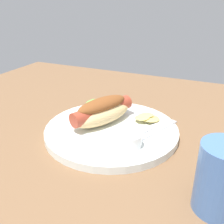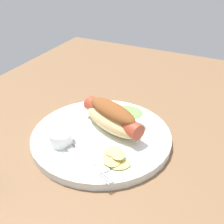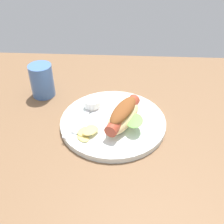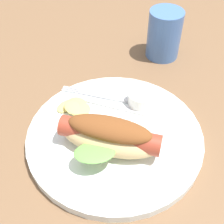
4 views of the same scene
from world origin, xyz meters
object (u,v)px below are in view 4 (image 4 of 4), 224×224
Objects in this scene: drinking_cup at (164,34)px; plate at (115,136)px; chips_pile at (75,107)px; fork at (105,97)px; hot_dog at (109,136)px; sauce_ramekin at (141,99)px; knife at (109,104)px.

plate is at bearing -31.10° from drinking_cup.
chips_pile is at bearing -50.48° from drinking_cup.
hot_dog is at bearing 109.26° from fork.
fork is (-8.81, -0.52, 1.00)cm from plate.
sauce_ramekin is 0.46× the size of drinking_cup.
sauce_ramekin reaches higher than fork.
sauce_ramekin is at bearing -103.90° from hot_dog.
fork and knife have the same top height.
plate is 6.73cm from knife.
knife is at bearing -73.85° from hot_dog.
fork is 1.47× the size of drinking_cup.
knife is 1.33× the size of drinking_cup.
hot_dog reaches higher than knife.
knife is at bearing 125.06° from fork.
hot_dog is 1.57× the size of drinking_cup.
knife is 21.45cm from drinking_cup.
drinking_cup reaches higher than hot_dog.
chips_pile is at bearing -135.31° from plate.
chips_pile is at bearing -38.03° from hot_dog.
knife is at bearing -40.58° from drinking_cup.
hot_dog is at bearing 109.19° from knife.
plate is 9.00cm from chips_pile.
fork is 20.21cm from drinking_cup.
hot_dog is 1.07× the size of fork.
fork is 2.20cm from knife.
fork is 6.26cm from chips_pile.
drinking_cup reaches higher than sauce_ramekin.
fork is at bearing -176.60° from plate.
sauce_ramekin is 5.80cm from knife.
chips_pile reaches higher than plate.
sauce_ramekin is (-9.05, 6.85, -1.59)cm from hot_dog.
knife is (2.15, 0.47, -0.02)cm from fork.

